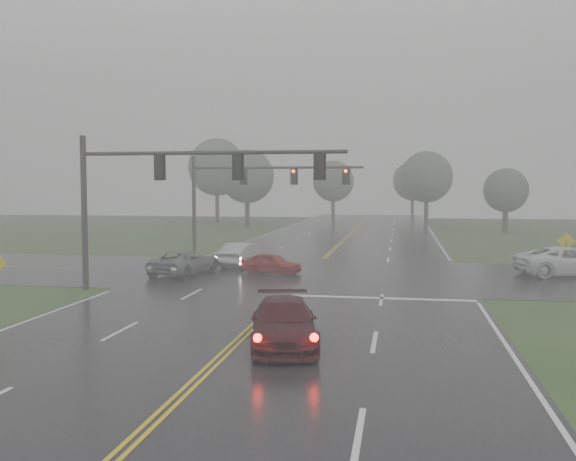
% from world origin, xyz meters
% --- Properties ---
extents(ground, '(180.00, 180.00, 0.00)m').
position_xyz_m(ground, '(0.00, 0.00, 0.00)').
color(ground, '#27421C').
rests_on(ground, ground).
extents(main_road, '(18.00, 160.00, 0.02)m').
position_xyz_m(main_road, '(0.00, 20.00, 0.00)').
color(main_road, black).
rests_on(main_road, ground).
extents(cross_street, '(120.00, 14.00, 0.02)m').
position_xyz_m(cross_street, '(0.00, 22.00, 0.00)').
color(cross_street, black).
rests_on(cross_street, ground).
extents(stop_bar, '(8.50, 0.50, 0.01)m').
position_xyz_m(stop_bar, '(4.50, 14.40, 0.00)').
color(stop_bar, silver).
rests_on(stop_bar, ground).
extents(sedan_maroon, '(3.09, 5.47, 1.50)m').
position_xyz_m(sedan_maroon, '(1.63, 4.97, 0.00)').
color(sedan_maroon, '#34090D').
rests_on(sedan_maroon, ground).
extents(sedan_red, '(3.87, 2.32, 1.23)m').
position_xyz_m(sedan_red, '(-2.17, 21.66, 0.00)').
color(sedan_red, maroon).
rests_on(sedan_red, ground).
extents(sedan_silver, '(2.48, 4.91, 1.54)m').
position_xyz_m(sedan_silver, '(-4.65, 24.79, 0.00)').
color(sedan_silver, '#A9ACB1').
rests_on(sedan_silver, ground).
extents(car_grey, '(3.37, 5.55, 1.44)m').
position_xyz_m(car_grey, '(-7.09, 20.49, 0.00)').
color(car_grey, slate).
rests_on(car_grey, ground).
extents(pickup_white, '(6.51, 4.19, 1.67)m').
position_xyz_m(pickup_white, '(14.94, 23.78, 0.00)').
color(pickup_white, white).
rests_on(pickup_white, ground).
extents(signal_gantry_near, '(13.23, 0.34, 7.68)m').
position_xyz_m(signal_gantry_near, '(-6.17, 14.46, 5.38)').
color(signal_gantry_near, black).
rests_on(signal_gantry_near, ground).
extents(signal_gantry_far, '(12.99, 0.38, 7.42)m').
position_xyz_m(signal_gantry_far, '(-6.21, 31.67, 5.21)').
color(signal_gantry_far, black).
rests_on(signal_gantry_far, ground).
extents(sign_diamond_east, '(1.03, 0.09, 2.48)m').
position_xyz_m(sign_diamond_east, '(14.91, 24.50, 1.68)').
color(sign_diamond_east, black).
rests_on(sign_diamond_east, ground).
extents(tree_nw_a, '(6.56, 6.56, 9.63)m').
position_xyz_m(tree_nw_a, '(-13.10, 60.87, 6.33)').
color(tree_nw_a, '#312520').
rests_on(tree_nw_a, ground).
extents(tree_ne_a, '(6.53, 6.53, 9.59)m').
position_xyz_m(tree_ne_a, '(8.52, 67.82, 6.31)').
color(tree_ne_a, '#312520').
rests_on(tree_ne_a, ground).
extents(tree_n_mid, '(6.08, 6.08, 8.94)m').
position_xyz_m(tree_n_mid, '(-4.53, 79.52, 5.87)').
color(tree_n_mid, '#312520').
rests_on(tree_n_mid, ground).
extents(tree_e_near, '(4.87, 4.87, 7.16)m').
position_xyz_m(tree_e_near, '(16.72, 58.49, 4.69)').
color(tree_e_near, '#312520').
rests_on(tree_e_near, ground).
extents(tree_nw_b, '(8.08, 8.08, 11.86)m').
position_xyz_m(tree_nw_b, '(-20.21, 72.29, 7.81)').
color(tree_nw_b, '#312520').
rests_on(tree_nw_b, ground).
extents(tree_n_far, '(6.17, 6.17, 9.06)m').
position_xyz_m(tree_n_far, '(7.16, 87.17, 5.96)').
color(tree_n_far, '#312520').
rests_on(tree_n_far, ground).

